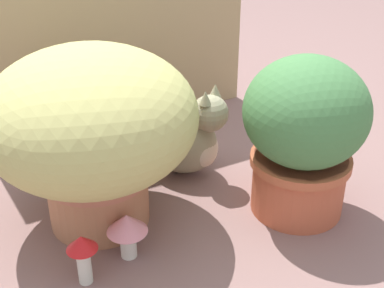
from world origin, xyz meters
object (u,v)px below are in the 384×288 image
at_px(grass_planter, 92,126).
at_px(mushroom_ornament_red, 82,251).
at_px(cat, 183,137).
at_px(leafy_planter, 304,132).
at_px(mushroom_ornament_pink, 127,227).

height_order(grass_planter, mushroom_ornament_red, grass_planter).
relative_size(grass_planter, mushroom_ornament_red, 4.02).
xyz_separation_m(grass_planter, cat, (0.32, 0.12, -0.17)).
distance_m(leafy_planter, mushroom_ornament_pink, 0.52).
bearing_deg(cat, grass_planter, -159.84).
height_order(grass_planter, mushroom_ornament_pink, grass_planter).
xyz_separation_m(grass_planter, mushroom_ornament_pink, (0.01, -0.18, -0.20)).
distance_m(grass_planter, mushroom_ornament_pink, 0.27).
height_order(leafy_planter, mushroom_ornament_pink, leafy_planter).
distance_m(leafy_planter, cat, 0.40).
height_order(leafy_planter, cat, leafy_planter).
distance_m(leafy_planter, mushroom_ornament_red, 0.64).
relative_size(grass_planter, cat, 1.44).
bearing_deg(leafy_planter, mushroom_ornament_pink, 175.85).
bearing_deg(grass_planter, mushroom_ornament_pink, -86.76).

